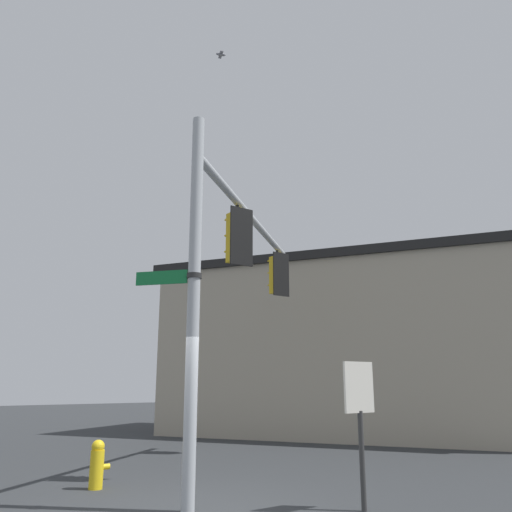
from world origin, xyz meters
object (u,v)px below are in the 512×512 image
traffic_light_nearest_pole (236,238)px  historical_marker (360,411)px  bird_flying (221,54)px  street_name_sign (175,277)px  traffic_light_mid_inner (277,275)px  fire_hydrant (97,464)px

traffic_light_nearest_pole → historical_marker: bearing=-83.8°
bird_flying → historical_marker: (0.79, -2.94, -7.48)m
street_name_sign → bird_flying: bearing=39.6°
street_name_sign → traffic_light_mid_inner: bearing=37.4°
traffic_light_mid_inner → street_name_sign: size_ratio=1.46×
traffic_light_mid_inner → street_name_sign: traffic_light_mid_inner is taller
bird_flying → historical_marker: 8.08m
traffic_light_nearest_pole → historical_marker: size_ratio=0.62×
traffic_light_nearest_pole → traffic_light_mid_inner: size_ratio=1.00×
fire_hydrant → historical_marker: 4.77m
fire_hydrant → historical_marker: bearing=-55.5°
traffic_light_mid_inner → bird_flying: (-3.52, -2.60, 4.14)m
traffic_light_nearest_pole → fire_hydrant: traffic_light_nearest_pole is taller
traffic_light_nearest_pole → bird_flying: bearing=-177.4°
traffic_light_nearest_pole → street_name_sign: size_ratio=1.46×
street_name_sign → bird_flying: 5.78m
bird_flying → fire_hydrant: size_ratio=0.35×
fire_hydrant → traffic_light_nearest_pole: bearing=-20.8°
traffic_light_nearest_pole → fire_hydrant: size_ratio=1.59×
street_name_sign → fire_hydrant: bearing=98.1°
street_name_sign → historical_marker: street_name_sign is taller
street_name_sign → fire_hydrant: street_name_sign is taller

